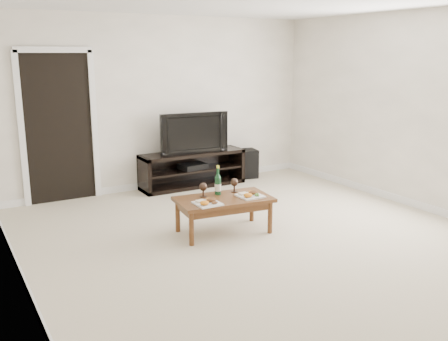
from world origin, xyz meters
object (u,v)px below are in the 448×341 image
at_px(television, 192,132).
at_px(subwoofer, 247,163).
at_px(coffee_table, 224,215).
at_px(media_console, 193,169).

height_order(television, subwoofer, television).
xyz_separation_m(subwoofer, coffee_table, (-1.67, -2.11, -0.03)).
bearing_deg(media_console, subwoofer, 3.85).
xyz_separation_m(media_console, television, (-0.00, 0.00, 0.59)).
height_order(media_console, television, television).
relative_size(media_console, television, 1.54).
relative_size(media_console, subwoofer, 3.52).
distance_m(media_console, subwoofer, 1.06).
xyz_separation_m(media_console, coffee_table, (-0.62, -2.04, -0.07)).
distance_m(television, coffee_table, 2.23).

